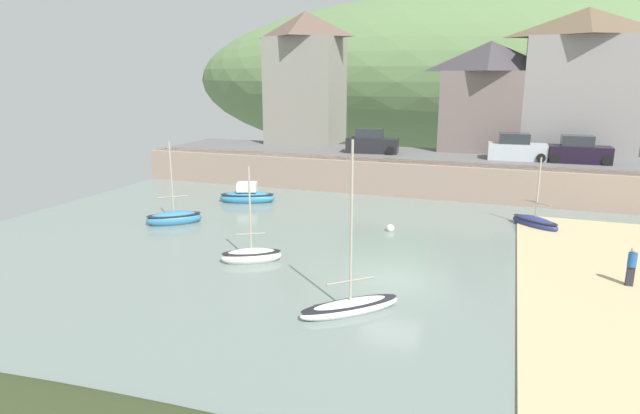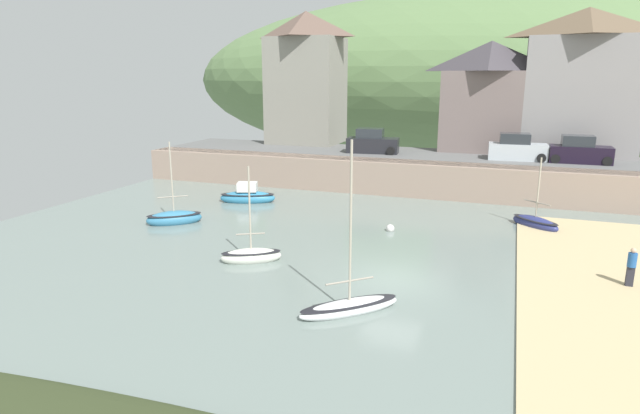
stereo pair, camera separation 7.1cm
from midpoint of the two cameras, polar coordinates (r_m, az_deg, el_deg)
name	(u,v)px [view 2 (the right image)]	position (r m, az deg, el deg)	size (l,w,h in m)	color
ground	(365,413)	(14.45, 4.97, -21.06)	(48.00, 41.00, 0.61)	gray
quay_seawall	(445,177)	(39.44, 13.29, 3.14)	(48.00, 9.40, 2.40)	gray
hillside_backdrop	(476,80)	(76.44, 16.35, 12.87)	(80.00, 44.00, 22.47)	#5D7B4A
waterfront_building_left	(306,77)	(49.64, -1.45, 13.69)	(6.52, 5.59, 11.61)	gray
waterfront_building_centre	(488,96)	(46.33, 17.61, 11.29)	(7.45, 5.09, 8.77)	slate
waterfront_building_right	(582,82)	(46.50, 26.26, 11.92)	(8.48, 5.09, 11.03)	gray
rowboat_small_beached	(349,306)	(19.85, 3.27, -10.51)	(3.56, 3.43, 6.47)	white
fishing_boat_green	(248,196)	(36.94, -7.70, 1.14)	(4.02, 2.56, 1.58)	teal
sailboat_white_hull	(174,218)	(32.44, -15.27, -1.15)	(3.29, 3.00, 5.02)	teal
sailboat_far_left	(535,223)	(32.82, 22.09, -1.57)	(2.95, 2.72, 4.22)	navy
sailboat_blue_trim	(251,256)	(25.14, -7.30, -5.17)	(2.93, 2.26, 4.68)	silver
parked_car_near_slipway	(372,143)	(43.39, 5.65, 6.86)	(4.26, 2.13, 1.95)	black
parked_car_by_wall	(517,149)	(42.09, 20.36, 5.85)	(4.20, 1.95, 1.95)	#B3BCC3
parked_car_end_of_row	(580,152)	(42.34, 26.08, 5.35)	(4.12, 1.82, 1.95)	black
person_on_slipway	(631,265)	(25.08, 30.44, -5.39)	(0.34, 0.34, 1.62)	#282833
mooring_buoy	(390,228)	(30.05, 7.59, -2.29)	(0.47, 0.47, 0.47)	silver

